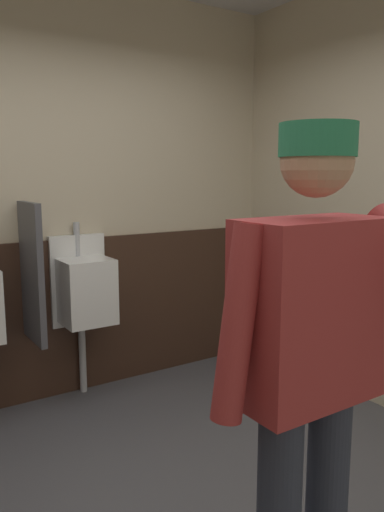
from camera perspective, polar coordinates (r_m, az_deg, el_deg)
wall_back at (r=3.63m, az=-16.78°, el=6.71°), size 4.26×0.12×2.87m
wainscot_band_back at (r=3.70m, az=-15.81°, el=-6.97°), size 3.66×0.03×1.12m
urinal_middle at (r=3.58m, az=-12.05°, el=-3.79°), size 0.40×0.34×1.24m
privacy_divider_panel at (r=3.36m, az=-17.67°, el=-1.84°), size 0.04×0.40×0.90m
person at (r=1.62m, az=13.37°, el=-10.82°), size 0.70×0.60×1.72m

